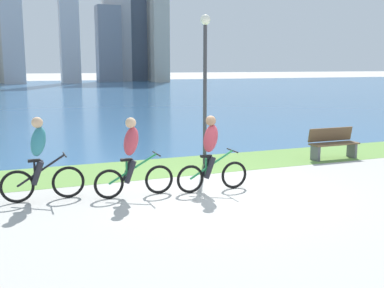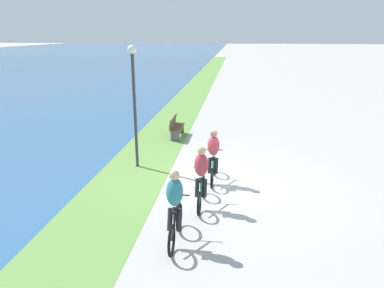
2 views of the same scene
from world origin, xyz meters
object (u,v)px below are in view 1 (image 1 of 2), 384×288
Objects in this scene: cyclist_trailing at (132,157)px; cyclist_lead at (211,154)px; bench_near_path at (333,143)px; lamppost_tall at (205,68)px; cyclist_distant_rear at (40,160)px.

cyclist_lead is at bearing -6.76° from cyclist_trailing.
cyclist_trailing is 1.13× the size of bench_near_path.
bench_near_path is at bearing 15.11° from cyclist_trailing.
bench_near_path is at bearing 22.22° from cyclist_lead.
cyclist_trailing is at bearing 173.24° from cyclist_lead.
cyclist_lead is 0.41× the size of lamppost_tall.
cyclist_lead is 3.36m from lamppost_tall.
cyclist_lead is at bearing -110.23° from lamppost_tall.
cyclist_lead is 0.97× the size of cyclist_distant_rear.
cyclist_lead is 0.98× the size of cyclist_trailing.
cyclist_distant_rear reaches higher than bench_near_path.
lamppost_tall is at bearing 24.93° from cyclist_distant_rear.
cyclist_lead reaches higher than bench_near_path.
cyclist_trailing reaches higher than cyclist_lead.
lamppost_tall reaches higher than bench_near_path.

